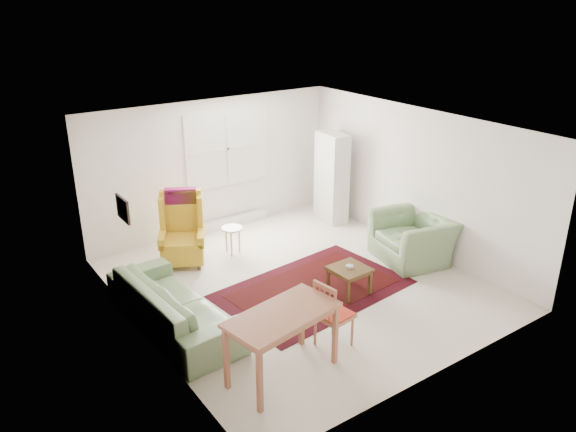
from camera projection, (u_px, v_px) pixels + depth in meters
room at (292, 205)px, 8.54m from camera, size 5.04×5.54×2.51m
rug at (313, 288)px, 8.66m from camera, size 3.00×2.10×0.03m
sofa at (174, 296)px, 7.52m from camera, size 1.09×2.43×0.96m
armchair at (413, 233)px, 9.48m from camera, size 1.31×1.43×0.96m
wingback_chair at (181, 230)px, 9.25m from camera, size 0.99×1.00×1.24m
coffee_table at (349, 280)px, 8.47m from camera, size 0.56×0.56×0.44m
stool at (232, 240)px, 9.78m from camera, size 0.41×0.41×0.49m
cabinet at (332, 178)px, 10.99m from camera, size 0.42×0.74×1.77m
desk at (283, 344)px, 6.58m from camera, size 1.45×0.90×0.85m
desk_chair at (334, 313)px, 7.12m from camera, size 0.47×0.47×0.95m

